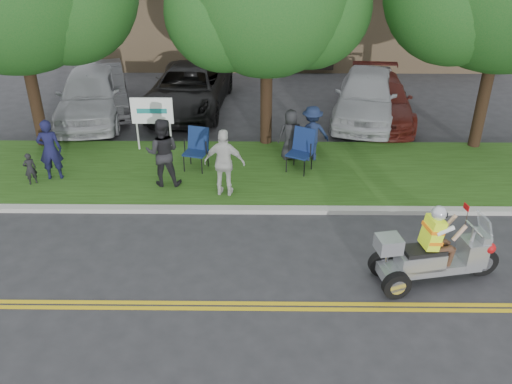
{
  "coord_description": "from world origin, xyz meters",
  "views": [
    {
      "loc": [
        0.36,
        -8.6,
        7.02
      ],
      "look_at": [
        0.24,
        2.0,
        1.15
      ],
      "focal_mm": 38.0,
      "sensor_mm": 36.0,
      "label": 1
    }
  ],
  "objects_px": {
    "lawn_chair_b": "(197,146)",
    "parked_car_left": "(101,88)",
    "trike_scooter": "(433,256)",
    "parked_car_mid": "(189,89)",
    "spectator_adult_mid": "(163,152)",
    "parked_car_far_left": "(91,94)",
    "spectator_adult_right": "(225,163)",
    "parked_car_right": "(380,99)",
    "parked_car_far_right": "(366,95)",
    "lawn_chair_a": "(302,147)",
    "spectator_adult_left": "(50,150)"
  },
  "relations": [
    {
      "from": "trike_scooter",
      "to": "parked_car_left",
      "type": "bearing_deg",
      "value": 122.0
    },
    {
      "from": "lawn_chair_b",
      "to": "parked_car_left",
      "type": "bearing_deg",
      "value": 144.16
    },
    {
      "from": "spectator_adult_right",
      "to": "lawn_chair_b",
      "type": "bearing_deg",
      "value": -53.79
    },
    {
      "from": "spectator_adult_right",
      "to": "parked_car_left",
      "type": "relative_size",
      "value": 0.37
    },
    {
      "from": "spectator_adult_right",
      "to": "parked_car_right",
      "type": "xyz_separation_m",
      "value": [
        5.08,
        5.75,
        -0.29
      ]
    },
    {
      "from": "parked_car_right",
      "to": "spectator_adult_mid",
      "type": "bearing_deg",
      "value": -137.82
    },
    {
      "from": "parked_car_far_left",
      "to": "parked_car_far_right",
      "type": "distance_m",
      "value": 9.58
    },
    {
      "from": "parked_car_left",
      "to": "parked_car_mid",
      "type": "bearing_deg",
      "value": -16.41
    },
    {
      "from": "spectator_adult_right",
      "to": "parked_car_left",
      "type": "xyz_separation_m",
      "value": [
        -4.92,
        6.57,
        -0.2
      ]
    },
    {
      "from": "spectator_adult_right",
      "to": "parked_car_right",
      "type": "height_order",
      "value": "spectator_adult_right"
    },
    {
      "from": "spectator_adult_mid",
      "to": "parked_car_mid",
      "type": "bearing_deg",
      "value": -89.79
    },
    {
      "from": "trike_scooter",
      "to": "parked_car_far_left",
      "type": "distance_m",
      "value": 13.12
    },
    {
      "from": "lawn_chair_a",
      "to": "spectator_adult_right",
      "type": "bearing_deg",
      "value": -115.9
    },
    {
      "from": "trike_scooter",
      "to": "lawn_chair_a",
      "type": "height_order",
      "value": "trike_scooter"
    },
    {
      "from": "lawn_chair_a",
      "to": "parked_car_far_right",
      "type": "relative_size",
      "value": 0.23
    },
    {
      "from": "parked_car_far_left",
      "to": "parked_car_left",
      "type": "height_order",
      "value": "parked_car_far_left"
    },
    {
      "from": "lawn_chair_a",
      "to": "spectator_adult_right",
      "type": "distance_m",
      "value": 2.56
    },
    {
      "from": "parked_car_right",
      "to": "spectator_adult_left",
      "type": "bearing_deg",
      "value": -149.02
    },
    {
      "from": "parked_car_far_right",
      "to": "parked_car_left",
      "type": "bearing_deg",
      "value": -171.54
    },
    {
      "from": "parked_car_right",
      "to": "parked_car_far_right",
      "type": "height_order",
      "value": "parked_car_far_right"
    },
    {
      "from": "lawn_chair_a",
      "to": "spectator_adult_left",
      "type": "distance_m",
      "value": 6.87
    },
    {
      "from": "spectator_adult_mid",
      "to": "spectator_adult_left",
      "type": "bearing_deg",
      "value": -5.89
    },
    {
      "from": "parked_car_mid",
      "to": "lawn_chair_a",
      "type": "bearing_deg",
      "value": -48.86
    },
    {
      "from": "parked_car_left",
      "to": "parked_car_far_left",
      "type": "bearing_deg",
      "value": -112.01
    },
    {
      "from": "lawn_chair_b",
      "to": "parked_car_mid",
      "type": "height_order",
      "value": "parked_car_mid"
    },
    {
      "from": "spectator_adult_mid",
      "to": "parked_car_mid",
      "type": "relative_size",
      "value": 0.33
    },
    {
      "from": "lawn_chair_a",
      "to": "parked_car_far_right",
      "type": "bearing_deg",
      "value": 87.58
    },
    {
      "from": "lawn_chair_a",
      "to": "parked_car_mid",
      "type": "distance_m",
      "value": 6.36
    },
    {
      "from": "spectator_adult_mid",
      "to": "parked_car_left",
      "type": "bearing_deg",
      "value": -61.91
    },
    {
      "from": "spectator_adult_right",
      "to": "parked_car_far_left",
      "type": "relative_size",
      "value": 0.35
    },
    {
      "from": "trike_scooter",
      "to": "parked_car_mid",
      "type": "height_order",
      "value": "trike_scooter"
    },
    {
      "from": "lawn_chair_a",
      "to": "spectator_adult_right",
      "type": "height_order",
      "value": "spectator_adult_right"
    },
    {
      "from": "parked_car_left",
      "to": "parked_car_right",
      "type": "xyz_separation_m",
      "value": [
        10.0,
        -0.82,
        -0.09
      ]
    },
    {
      "from": "lawn_chair_b",
      "to": "spectator_adult_left",
      "type": "bearing_deg",
      "value": -154.15
    },
    {
      "from": "spectator_adult_right",
      "to": "parked_car_far_right",
      "type": "height_order",
      "value": "spectator_adult_right"
    },
    {
      "from": "spectator_adult_mid",
      "to": "spectator_adult_right",
      "type": "relative_size",
      "value": 1.04
    },
    {
      "from": "lawn_chair_b",
      "to": "parked_car_right",
      "type": "bearing_deg",
      "value": 50.11
    },
    {
      "from": "spectator_adult_right",
      "to": "parked_car_far_right",
      "type": "bearing_deg",
      "value": -121.56
    },
    {
      "from": "parked_car_far_left",
      "to": "parked_car_far_right",
      "type": "height_order",
      "value": "parked_car_far_left"
    },
    {
      "from": "spectator_adult_mid",
      "to": "parked_car_left",
      "type": "relative_size",
      "value": 0.38
    },
    {
      "from": "parked_car_right",
      "to": "spectator_adult_right",
      "type": "bearing_deg",
      "value": -126.91
    },
    {
      "from": "spectator_adult_left",
      "to": "parked_car_mid",
      "type": "height_order",
      "value": "spectator_adult_left"
    },
    {
      "from": "trike_scooter",
      "to": "parked_car_mid",
      "type": "distance_m",
      "value": 11.77
    },
    {
      "from": "spectator_adult_left",
      "to": "spectator_adult_mid",
      "type": "height_order",
      "value": "spectator_adult_mid"
    },
    {
      "from": "parked_car_far_right",
      "to": "parked_car_right",
      "type": "bearing_deg",
      "value": 18.54
    },
    {
      "from": "spectator_adult_left",
      "to": "spectator_adult_mid",
      "type": "bearing_deg",
      "value": 163.49
    },
    {
      "from": "parked_car_far_left",
      "to": "parked_car_right",
      "type": "xyz_separation_m",
      "value": [
        10.08,
        0.06,
        -0.17
      ]
    },
    {
      "from": "spectator_adult_left",
      "to": "parked_car_far_right",
      "type": "relative_size",
      "value": 0.34
    },
    {
      "from": "spectator_adult_mid",
      "to": "parked_car_far_right",
      "type": "xyz_separation_m",
      "value": [
        6.24,
        5.16,
        -0.17
      ]
    },
    {
      "from": "spectator_adult_mid",
      "to": "parked_car_far_right",
      "type": "height_order",
      "value": "spectator_adult_mid"
    }
  ]
}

